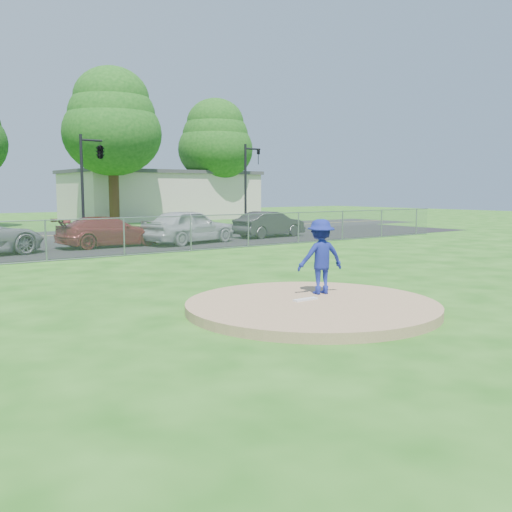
# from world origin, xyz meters

# --- Properties ---
(ground) EXTENTS (120.00, 120.00, 0.00)m
(ground) POSITION_xyz_m (0.00, 10.00, 0.00)
(ground) COLOR #1D5713
(ground) RESTS_ON ground
(pitchers_mound) EXTENTS (5.40, 5.40, 0.20)m
(pitchers_mound) POSITION_xyz_m (0.00, 0.00, 0.10)
(pitchers_mound) COLOR #9F7C57
(pitchers_mound) RESTS_ON ground
(pitching_rubber) EXTENTS (0.60, 0.15, 0.04)m
(pitching_rubber) POSITION_xyz_m (0.00, 0.20, 0.22)
(pitching_rubber) COLOR white
(pitching_rubber) RESTS_ON pitchers_mound
(chain_link_fence) EXTENTS (40.00, 0.06, 1.50)m
(chain_link_fence) POSITION_xyz_m (0.00, 12.00, 0.75)
(chain_link_fence) COLOR gray
(chain_link_fence) RESTS_ON ground
(parking_lot) EXTENTS (50.00, 8.00, 0.01)m
(parking_lot) POSITION_xyz_m (0.00, 16.50, 0.01)
(parking_lot) COLOR black
(parking_lot) RESTS_ON ground
(street) EXTENTS (60.00, 7.00, 0.01)m
(street) POSITION_xyz_m (0.00, 24.00, 0.00)
(street) COLOR #232426
(street) RESTS_ON ground
(commercial_building) EXTENTS (16.40, 9.40, 4.30)m
(commercial_building) POSITION_xyz_m (16.00, 38.00, 2.16)
(commercial_building) COLOR beige
(commercial_building) RESTS_ON ground
(tree_right) EXTENTS (7.28, 7.28, 11.63)m
(tree_right) POSITION_xyz_m (9.00, 32.00, 7.65)
(tree_right) COLOR #3C2415
(tree_right) RESTS_ON ground
(tree_far_right) EXTENTS (6.72, 6.72, 10.74)m
(tree_far_right) POSITION_xyz_m (20.00, 35.00, 7.06)
(tree_far_right) COLOR #392514
(tree_far_right) RESTS_ON ground
(traffic_signal_center) EXTENTS (1.42, 2.48, 5.60)m
(traffic_signal_center) POSITION_xyz_m (3.97, 22.00, 4.61)
(traffic_signal_center) COLOR black
(traffic_signal_center) RESTS_ON ground
(traffic_signal_right) EXTENTS (1.28, 0.20, 5.60)m
(traffic_signal_right) POSITION_xyz_m (14.24, 22.00, 3.36)
(traffic_signal_right) COLOR black
(traffic_signal_right) RESTS_ON ground
(pitcher) EXTENTS (1.24, 0.90, 1.72)m
(pitcher) POSITION_xyz_m (0.81, 0.61, 1.06)
(pitcher) COLOR navy
(pitcher) RESTS_ON pitchers_mound
(parked_car_darkred) EXTENTS (4.80, 2.07, 1.38)m
(parked_car_darkred) POSITION_xyz_m (1.97, 15.89, 0.70)
(parked_car_darkred) COLOR maroon
(parked_car_darkred) RESTS_ON parking_lot
(parked_car_pearl) EXTENTS (5.22, 3.06, 1.67)m
(parked_car_pearl) POSITION_xyz_m (5.72, 15.13, 0.84)
(parked_car_pearl) COLOR #BABDBF
(parked_car_pearl) RESTS_ON parking_lot
(parked_car_charcoal) EXTENTS (4.41, 1.96, 1.41)m
(parked_car_charcoal) POSITION_xyz_m (11.23, 15.85, 0.71)
(parked_car_charcoal) COLOR #232426
(parked_car_charcoal) RESTS_ON parking_lot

